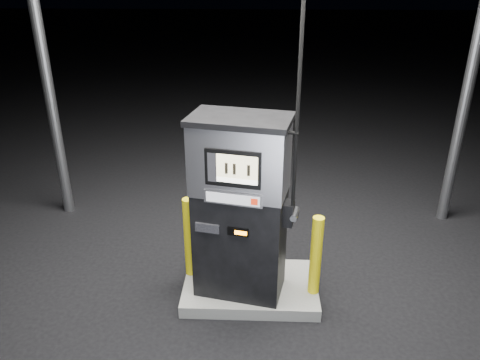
{
  "coord_description": "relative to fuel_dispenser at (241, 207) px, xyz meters",
  "views": [
    {
      "loc": [
        0.06,
        -4.62,
        3.64
      ],
      "look_at": [
        -0.13,
        0.0,
        1.51
      ],
      "focal_mm": 35.0,
      "sensor_mm": 36.0,
      "label": 1
    }
  ],
  "objects": [
    {
      "name": "bollard_right",
      "position": [
        0.86,
        -0.03,
        -0.59
      ],
      "size": [
        0.17,
        0.17,
        0.99
      ],
      "primitive_type": "cylinder",
      "rotation": [
        0.0,
        0.0,
        -0.31
      ],
      "color": "yellow",
      "rests_on": "pump_island"
    },
    {
      "name": "fuel_dispenser",
      "position": [
        0.0,
        0.0,
        0.0
      ],
      "size": [
        1.22,
        0.83,
        4.38
      ],
      "rotation": [
        0.0,
        0.0,
        -0.21
      ],
      "color": "black",
      "rests_on": "pump_island"
    },
    {
      "name": "pump_island",
      "position": [
        0.12,
        0.1,
        -1.16
      ],
      "size": [
        1.6,
        1.0,
        0.15
      ],
      "primitive_type": "cube",
      "color": "slate",
      "rests_on": "ground"
    },
    {
      "name": "ground",
      "position": [
        0.12,
        0.1,
        -1.23
      ],
      "size": [
        80.0,
        80.0,
        0.0
      ],
      "primitive_type": "plane",
      "color": "black",
      "rests_on": "ground"
    },
    {
      "name": "bollard_left",
      "position": [
        -0.62,
        0.28,
        -0.57
      ],
      "size": [
        0.17,
        0.17,
        1.03
      ],
      "primitive_type": "cylinder",
      "rotation": [
        0.0,
        0.0,
        -0.24
      ],
      "color": "yellow",
      "rests_on": "pump_island"
    }
  ]
}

